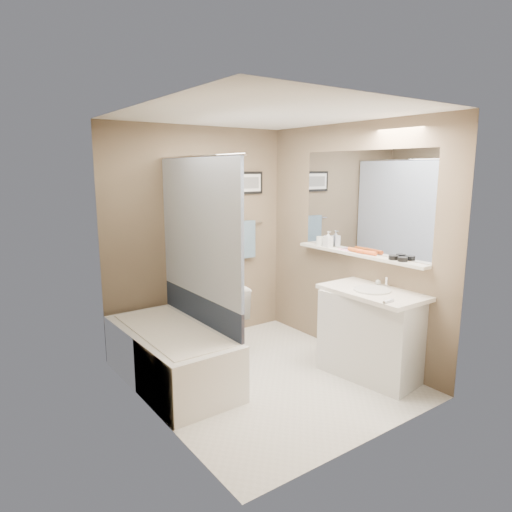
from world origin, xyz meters
TOP-DOWN VIEW (x-y plane):
  - ground at (0.00, 0.00)m, footprint 2.50×2.50m
  - ceiling at (0.00, 0.00)m, footprint 2.20×2.50m
  - wall_back at (0.00, 1.23)m, footprint 2.20×0.04m
  - wall_front at (0.00, -1.23)m, footprint 2.20×0.04m
  - wall_left at (-1.08, 0.00)m, footprint 0.04×2.50m
  - wall_right at (1.08, 0.00)m, footprint 0.04×2.50m
  - tile_surround at (-1.09, 0.50)m, footprint 0.02×1.55m
  - curtain_rod at (-0.40, 0.50)m, footprint 0.02×1.55m
  - curtain_upper at (-0.40, 0.50)m, footprint 0.03×1.45m
  - curtain_lower at (-0.40, 0.50)m, footprint 0.03×1.45m
  - mirror at (1.09, -0.15)m, footprint 0.02×1.60m
  - shelf at (1.04, -0.15)m, footprint 0.12×1.60m
  - towel_bar at (0.55, 1.22)m, footprint 0.60×0.02m
  - towel at (0.55, 1.20)m, footprint 0.34×0.05m
  - art_frame at (0.55, 1.23)m, footprint 0.62×0.02m
  - art_mat at (0.55, 1.22)m, footprint 0.56×0.00m
  - art_image at (0.55, 1.22)m, footprint 0.50×0.00m
  - door at (0.55, -1.24)m, footprint 0.80×0.02m
  - door_handle at (0.22, -1.19)m, footprint 0.10×0.02m
  - bathtub at (-0.75, 0.45)m, footprint 0.73×1.51m
  - tub_rim at (-0.75, 0.45)m, footprint 0.56×1.36m
  - toilet at (0.03, 0.87)m, footprint 0.52×0.79m
  - vanity at (0.85, -0.53)m, footprint 0.62×0.96m
  - countertop at (0.84, -0.53)m, footprint 0.54×0.96m
  - sink_basin at (0.83, -0.53)m, footprint 0.34×0.34m
  - faucet_spout at (1.03, -0.53)m, footprint 0.02×0.02m
  - faucet_knob at (1.03, -0.43)m, footprint 0.05×0.05m
  - candle_bowl_near at (1.04, -0.69)m, footprint 0.09×0.09m
  - candle_bowl_far at (1.04, -0.59)m, footprint 0.09×0.09m
  - hair_brush_front at (1.04, -0.27)m, footprint 0.07×0.22m
  - hair_brush_back at (1.04, -0.14)m, footprint 0.05×0.22m
  - pink_comb at (1.04, 0.03)m, footprint 0.05×0.16m
  - glass_jar at (1.04, 0.39)m, footprint 0.08×0.08m
  - soap_bottle at (1.04, 0.27)m, footprint 0.08×0.08m

SIDE VIEW (x-z plane):
  - ground at x=0.00m, z-range 0.00..0.00m
  - bathtub at x=-0.75m, z-range 0.00..0.50m
  - toilet at x=0.03m, z-range 0.00..0.75m
  - vanity at x=0.85m, z-range 0.00..0.80m
  - tub_rim at x=-0.75m, z-range 0.49..0.51m
  - curtain_lower at x=-0.40m, z-range 0.40..0.76m
  - countertop at x=0.84m, z-range 0.80..0.84m
  - sink_basin at x=0.83m, z-range 0.84..0.86m
  - faucet_knob at x=1.03m, z-range 0.84..0.90m
  - faucet_spout at x=1.03m, z-range 0.84..0.94m
  - tile_surround at x=-1.09m, z-range 0.00..2.00m
  - door at x=0.55m, z-range 0.00..2.00m
  - door_handle at x=0.22m, z-range 0.99..1.01m
  - shelf at x=1.04m, z-range 1.09..1.11m
  - pink_comb at x=1.04m, z-range 1.11..1.12m
  - towel at x=0.55m, z-range 0.90..1.34m
  - candle_bowl_near at x=1.04m, z-range 1.11..1.16m
  - candle_bowl_far at x=1.04m, z-range 1.11..1.16m
  - hair_brush_front at x=1.04m, z-range 1.12..1.16m
  - hair_brush_back at x=1.04m, z-range 1.12..1.16m
  - glass_jar at x=1.04m, z-range 1.11..1.22m
  - wall_back at x=0.00m, z-range 0.00..2.40m
  - wall_front at x=0.00m, z-range 0.00..2.40m
  - wall_left at x=-1.08m, z-range 0.00..2.40m
  - wall_right at x=1.08m, z-range 0.00..2.40m
  - soap_bottle at x=1.04m, z-range 1.11..1.29m
  - towel_bar at x=0.55m, z-range 1.29..1.31m
  - curtain_upper at x=-0.40m, z-range 0.76..2.04m
  - mirror at x=1.09m, z-range 1.12..2.12m
  - art_frame at x=0.55m, z-range 1.65..1.91m
  - art_mat at x=0.55m, z-range 1.68..1.88m
  - art_image at x=0.55m, z-range 1.72..1.84m
  - curtain_rod at x=-0.40m, z-range 2.04..2.06m
  - ceiling at x=0.00m, z-range 2.36..2.40m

